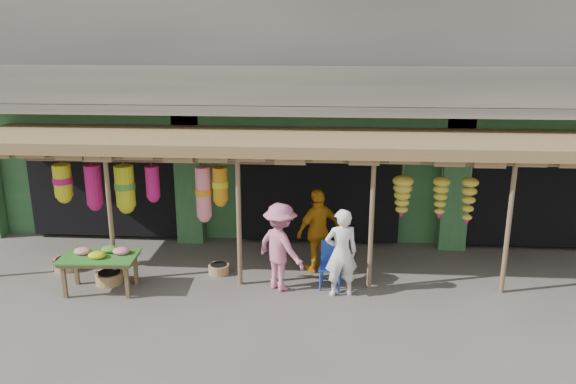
# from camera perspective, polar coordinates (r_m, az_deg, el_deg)

# --- Properties ---
(ground) EXTENTS (80.00, 80.00, 0.00)m
(ground) POSITION_cam_1_polar(r_m,az_deg,el_deg) (11.25, 2.97, -9.11)
(ground) COLOR #514C47
(ground) RESTS_ON ground
(building) EXTENTS (16.40, 6.80, 7.00)m
(building) POSITION_cam_1_polar(r_m,az_deg,el_deg) (15.12, 3.56, 10.65)
(building) COLOR gray
(building) RESTS_ON ground
(awning) EXTENTS (14.00, 2.70, 2.79)m
(awning) POSITION_cam_1_polar(r_m,az_deg,el_deg) (11.21, 2.37, 4.68)
(awning) COLOR brown
(awning) RESTS_ON ground
(flower_table) EXTENTS (1.45, 0.90, 0.84)m
(flower_table) POSITION_cam_1_polar(r_m,az_deg,el_deg) (11.19, -18.52, -6.32)
(flower_table) COLOR brown
(flower_table) RESTS_ON ground
(blue_chair) EXTENTS (0.47, 0.48, 0.89)m
(blue_chair) POSITION_cam_1_polar(r_m,az_deg,el_deg) (10.92, 4.42, -7.09)
(blue_chair) COLOR #1C40B6
(blue_chair) RESTS_ON ground
(basket_left) EXTENTS (0.70, 0.70, 0.22)m
(basket_left) POSITION_cam_1_polar(r_m,az_deg,el_deg) (11.69, -17.68, -8.29)
(basket_left) COLOR olive
(basket_left) RESTS_ON ground
(basket_mid) EXTENTS (0.69, 0.69, 0.22)m
(basket_mid) POSITION_cam_1_polar(r_m,az_deg,el_deg) (12.66, -21.48, -6.77)
(basket_mid) COLOR olive
(basket_mid) RESTS_ON ground
(basket_right) EXTENTS (0.48, 0.48, 0.19)m
(basket_right) POSITION_cam_1_polar(r_m,az_deg,el_deg) (11.66, -7.03, -7.76)
(basket_right) COLOR #A6824D
(basket_right) RESTS_ON ground
(person_front) EXTENTS (0.69, 0.53, 1.69)m
(person_front) POSITION_cam_1_polar(r_m,az_deg,el_deg) (10.44, 5.43, -6.16)
(person_front) COLOR white
(person_front) RESTS_ON ground
(person_vendor) EXTENTS (1.07, 0.96, 1.74)m
(person_vendor) POSITION_cam_1_polar(r_m,az_deg,el_deg) (11.44, 3.10, -3.94)
(person_vendor) COLOR orange
(person_vendor) RESTS_ON ground
(person_shopper) EXTENTS (1.25, 1.20, 1.71)m
(person_shopper) POSITION_cam_1_polar(r_m,az_deg,el_deg) (10.64, -0.78, -5.60)
(person_shopper) COLOR #CE6D8B
(person_shopper) RESTS_ON ground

